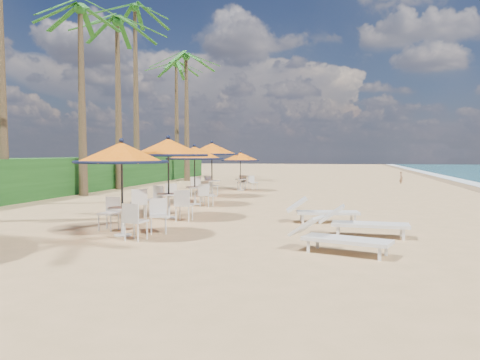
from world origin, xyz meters
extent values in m
plane|color=tan|center=(0.00, 0.00, 0.00)|extent=(160.00, 160.00, 0.00)
cube|color=#194716|center=(-13.50, 11.00, 0.90)|extent=(3.00, 40.00, 1.80)
cylinder|color=black|center=(-4.54, 0.06, 1.15)|extent=(0.05, 0.05, 2.31)
cone|color=orange|center=(-4.54, 0.06, 2.05)|extent=(2.31, 2.31, 0.50)
torus|color=black|center=(-4.54, 0.06, 1.82)|extent=(2.31, 2.31, 0.07)
sphere|color=black|center=(-4.54, 0.06, 2.35)|extent=(0.12, 0.12, 0.12)
cylinder|color=silver|center=(-4.54, 0.06, 0.68)|extent=(0.70, 0.70, 0.04)
cylinder|color=silver|center=(-4.54, 0.06, 0.35)|extent=(0.08, 0.08, 0.70)
cylinder|color=black|center=(-4.59, 3.35, 1.25)|extent=(0.05, 0.05, 2.49)
cone|color=orange|center=(-4.59, 3.35, 2.22)|extent=(2.49, 2.49, 0.54)
torus|color=black|center=(-4.59, 3.35, 1.97)|extent=(2.49, 2.49, 0.08)
sphere|color=black|center=(-4.59, 3.35, 2.54)|extent=(0.13, 0.13, 0.13)
cylinder|color=silver|center=(-4.59, 3.35, 0.74)|extent=(0.76, 0.76, 0.04)
cylinder|color=silver|center=(-4.59, 3.35, 0.38)|extent=(0.09, 0.09, 0.76)
cylinder|color=black|center=(-4.98, 7.22, 1.15)|extent=(0.05, 0.05, 2.30)
cone|color=orange|center=(-4.98, 7.22, 2.05)|extent=(2.30, 2.30, 0.50)
torus|color=black|center=(-4.98, 7.22, 1.82)|extent=(2.30, 2.30, 0.07)
sphere|color=black|center=(-4.98, 7.22, 2.34)|extent=(0.12, 0.12, 0.12)
cylinder|color=silver|center=(-4.98, 7.22, 0.68)|extent=(0.70, 0.70, 0.04)
cylinder|color=silver|center=(-4.98, 7.22, 0.35)|extent=(0.08, 0.08, 0.70)
cylinder|color=black|center=(-5.27, 10.74, 1.26)|extent=(0.05, 0.05, 2.51)
cone|color=orange|center=(-5.27, 10.74, 2.24)|extent=(2.51, 2.51, 0.55)
torus|color=black|center=(-5.27, 10.74, 1.99)|extent=(2.52, 2.52, 0.08)
sphere|color=black|center=(-5.27, 10.74, 2.56)|extent=(0.13, 0.13, 0.13)
cylinder|color=silver|center=(-5.27, 10.74, 0.74)|extent=(0.77, 0.77, 0.04)
cylinder|color=silver|center=(-5.27, 10.74, 0.38)|extent=(0.09, 0.09, 0.77)
cylinder|color=black|center=(-4.70, 14.45, 1.04)|extent=(0.05, 0.05, 2.08)
cone|color=orange|center=(-4.70, 14.45, 1.85)|extent=(2.08, 2.08, 0.45)
torus|color=black|center=(-4.70, 14.45, 1.65)|extent=(2.08, 2.08, 0.06)
sphere|color=black|center=(-4.70, 14.45, 2.12)|extent=(0.11, 0.11, 0.11)
cylinder|color=silver|center=(-4.70, 14.45, 0.61)|extent=(0.63, 0.63, 0.04)
cylinder|color=silver|center=(-4.70, 14.45, 0.32)|extent=(0.07, 0.07, 0.63)
cube|color=silver|center=(0.85, -0.93, 0.29)|extent=(1.86, 1.16, 0.07)
cube|color=silver|center=(0.02, -0.66, 0.51)|extent=(0.75, 0.79, 0.43)
cube|color=silver|center=(0.85, -0.93, 0.12)|extent=(0.06, 0.06, 0.25)
cube|color=silver|center=(1.42, 1.20, 0.30)|extent=(1.85, 0.74, 0.08)
cube|color=silver|center=(0.51, 1.23, 0.54)|extent=(0.64, 0.69, 0.45)
cube|color=silver|center=(1.42, 1.20, 0.13)|extent=(0.06, 0.06, 0.26)
cube|color=silver|center=(0.34, 3.36, 0.30)|extent=(1.89, 0.94, 0.07)
cube|color=silver|center=(-0.55, 3.21, 0.53)|extent=(0.70, 0.75, 0.45)
cube|color=silver|center=(0.34, 3.36, 0.13)|extent=(0.06, 0.06, 0.25)
cone|color=brown|center=(-12.32, 5.51, 5.53)|extent=(0.44, 0.44, 11.05)
cone|color=brown|center=(-11.47, 9.89, 4.44)|extent=(0.44, 0.44, 8.88)
sphere|color=#195A1B|center=(-11.47, 9.89, 8.88)|extent=(0.56, 0.56, 0.56)
cone|color=brown|center=(-11.64, 13.95, 4.68)|extent=(0.44, 0.44, 9.36)
sphere|color=#195A1B|center=(-11.64, 13.95, 9.36)|extent=(0.56, 0.56, 0.56)
cone|color=brown|center=(-12.45, 18.04, 5.71)|extent=(0.44, 0.44, 11.42)
sphere|color=#195A1B|center=(-12.45, 18.04, 11.42)|extent=(0.56, 0.56, 0.56)
cone|color=brown|center=(-10.51, 22.49, 4.54)|extent=(0.44, 0.44, 9.09)
sphere|color=#195A1B|center=(-10.51, 22.49, 9.09)|extent=(0.56, 0.56, 0.56)
cone|color=brown|center=(-12.77, 26.53, 4.70)|extent=(0.44, 0.44, 9.39)
sphere|color=#195A1B|center=(-12.77, 26.53, 9.39)|extent=(0.56, 0.56, 0.56)
imported|color=#966C4C|center=(4.58, 22.04, 0.45)|extent=(0.29, 0.37, 0.89)
camera|label=1|loc=(0.75, -10.50, 2.03)|focal=35.00mm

